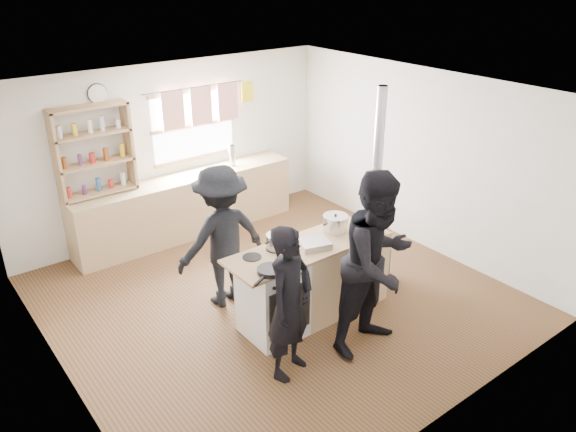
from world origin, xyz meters
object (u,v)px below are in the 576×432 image
object	(u,v)px
person_near_right	(378,263)
roast_tray	(314,243)
stockpot_counter	(335,223)
flue_heater	(372,234)
skillet_greens	(270,270)
person_near_left	(290,303)
cooking_island	(315,279)
thermos	(232,156)
bread_board	(369,221)
person_far	(222,237)
stockpot_stove	(277,242)

from	to	relation	value
person_near_right	roast_tray	bearing A→B (deg)	102.26
roast_tray	person_near_right	bearing A→B (deg)	-72.74
stockpot_counter	flue_heater	xyz separation A→B (m)	(0.69, 0.06, -0.37)
skillet_greens	roast_tray	world-z (taller)	roast_tray
skillet_greens	person_near_left	xyz separation A→B (m)	(-0.06, -0.39, -0.16)
cooking_island	roast_tray	size ratio (longest dim) A/B	5.04
thermos	flue_heater	xyz separation A→B (m)	(0.38, -2.63, -0.40)
skillet_greens	bread_board	bearing A→B (deg)	6.86
thermos	person_far	distance (m)	2.33
roast_tray	flue_heater	bearing A→B (deg)	10.33
thermos	bread_board	distance (m)	2.81
flue_heater	bread_board	bearing A→B (deg)	-146.96
thermos	person_near_left	bearing A→B (deg)	-113.98
cooking_island	bread_board	distance (m)	0.94
roast_tray	bread_board	bearing A→B (deg)	2.03
thermos	stockpot_stove	xyz separation A→B (m)	(-1.09, -2.62, -0.05)
thermos	person_near_right	xyz separation A→B (m)	(-0.52, -3.57, -0.08)
skillet_greens	stockpot_stove	bearing A→B (deg)	46.17
thermos	stockpot_counter	distance (m)	2.70
person_near_left	person_far	distance (m)	1.50
cooking_island	person_near_right	world-z (taller)	person_near_right
skillet_greens	stockpot_stove	world-z (taller)	stockpot_stove
stockpot_counter	person_near_left	bearing A→B (deg)	-149.69
roast_tray	stockpot_counter	xyz separation A→B (m)	(0.44, 0.15, 0.06)
bread_board	person_near_left	world-z (taller)	person_near_left
thermos	person_far	world-z (taller)	person_far
person_near_left	person_near_right	size ratio (longest dim) A/B	0.81
flue_heater	person_far	bearing A→B (deg)	157.08
thermos	cooking_island	world-z (taller)	thermos
stockpot_stove	flue_heater	size ratio (longest dim) A/B	0.09
cooking_island	skillet_greens	size ratio (longest dim) A/B	5.50
bread_board	cooking_island	bearing A→B (deg)	177.64
stockpot_stove	bread_board	world-z (taller)	stockpot_stove
cooking_island	person_far	distance (m)	1.17
stockpot_stove	bread_board	size ratio (longest dim) A/B	0.78
roast_tray	stockpot_counter	distance (m)	0.47
stockpot_stove	person_far	size ratio (longest dim) A/B	0.14
person_near_left	skillet_greens	bearing A→B (deg)	61.43
cooking_island	person_near_left	bearing A→B (deg)	-143.58
cooking_island	stockpot_counter	world-z (taller)	stockpot_counter
skillet_greens	flue_heater	bearing A→B (deg)	11.23
cooking_island	flue_heater	xyz separation A→B (m)	(1.06, 0.14, 0.19)
bread_board	person_near_left	distance (m)	1.73
thermos	bread_board	size ratio (longest dim) A/B	1.06
thermos	roast_tray	size ratio (longest dim) A/B	0.82
skillet_greens	person_near_right	xyz separation A→B (m)	(0.93, -0.58, 0.02)
cooking_island	stockpot_stove	world-z (taller)	stockpot_stove
person_near_right	person_far	bearing A→B (deg)	111.32
stockpot_counter	person_far	bearing A→B (deg)	142.79
flue_heater	person_near_right	distance (m)	1.34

